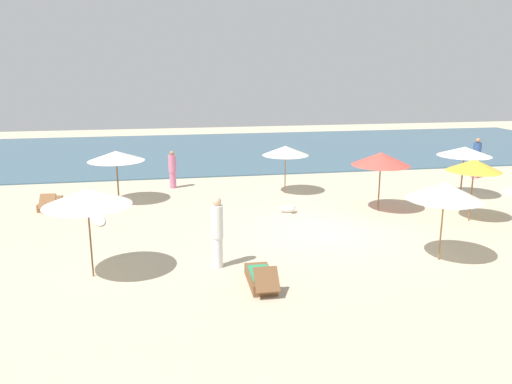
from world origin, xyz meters
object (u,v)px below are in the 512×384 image
(lounger_0, at_px, (261,278))
(person_3, at_px, (217,232))
(umbrella_1, at_px, (474,165))
(umbrella_8, at_px, (381,159))
(person_0, at_px, (172,169))
(dog, at_px, (288,209))
(person_2, at_px, (476,158))
(umbrella_4, at_px, (465,151))
(surfboard, at_px, (98,218))
(umbrella_3, at_px, (445,191))
(umbrella_6, at_px, (285,151))
(umbrella_7, at_px, (116,156))
(umbrella_0, at_px, (87,197))
(lounger_2, at_px, (50,204))

(lounger_0, bearing_deg, person_3, 124.03)
(umbrella_1, height_order, umbrella_8, umbrella_8)
(person_0, xyz_separation_m, person_3, (0.97, -9.55, 0.16))
(umbrella_1, xyz_separation_m, umbrella_8, (-2.64, 1.74, 0.00))
(dog, bearing_deg, person_2, 22.52)
(umbrella_4, relative_size, surfboard, 1.12)
(umbrella_3, xyz_separation_m, umbrella_6, (-2.44, 8.29, -0.15))
(umbrella_1, relative_size, umbrella_7, 0.99)
(umbrella_7, bearing_deg, umbrella_1, -21.25)
(umbrella_1, distance_m, person_0, 12.32)
(umbrella_6, relative_size, dog, 3.13)
(umbrella_6, bearing_deg, umbrella_1, -42.85)
(person_3, distance_m, dog, 5.68)
(person_2, bearing_deg, umbrella_4, -130.46)
(person_0, bearing_deg, lounger_0, -80.15)
(umbrella_0, bearing_deg, lounger_0, -17.49)
(umbrella_1, distance_m, lounger_0, 9.34)
(umbrella_1, xyz_separation_m, umbrella_3, (-3.01, -3.24, 0.01))
(umbrella_8, bearing_deg, umbrella_6, 130.30)
(umbrella_3, height_order, lounger_0, umbrella_3)
(surfboard, bearing_deg, umbrella_4, 2.39)
(umbrella_7, height_order, umbrella_8, umbrella_8)
(person_2, height_order, surfboard, person_2)
(umbrella_6, distance_m, person_3, 8.58)
(umbrella_4, bearing_deg, umbrella_8, -162.18)
(umbrella_4, bearing_deg, umbrella_7, 173.10)
(umbrella_0, xyz_separation_m, umbrella_3, (9.40, -0.55, -0.13))
(umbrella_1, xyz_separation_m, person_0, (-10.13, 6.91, -1.14))
(umbrella_8, distance_m, person_2, 8.47)
(umbrella_3, xyz_separation_m, person_2, (7.39, 9.61, -1.00))
(umbrella_0, relative_size, lounger_0, 1.36)
(lounger_0, height_order, lounger_2, lounger_2)
(surfboard, bearing_deg, umbrella_1, -10.98)
(umbrella_4, bearing_deg, umbrella_3, -125.93)
(umbrella_1, relative_size, lounger_0, 1.28)
(umbrella_7, xyz_separation_m, lounger_2, (-2.53, -0.37, -1.71))
(person_0, bearing_deg, person_3, -84.18)
(umbrella_3, bearing_deg, person_2, 52.47)
(umbrella_3, xyz_separation_m, person_0, (-7.13, 10.15, -1.15))
(umbrella_0, bearing_deg, lounger_2, 109.02)
(umbrella_8, bearing_deg, lounger_0, -134.20)
(person_3, bearing_deg, umbrella_7, 113.06)
(umbrella_6, relative_size, umbrella_8, 0.92)
(umbrella_0, height_order, umbrella_8, umbrella_0)
(person_0, bearing_deg, umbrella_6, -21.64)
(umbrella_0, height_order, person_3, umbrella_0)
(umbrella_6, xyz_separation_m, umbrella_7, (-6.89, -0.25, 0.03))
(umbrella_6, distance_m, umbrella_7, 6.89)
(lounger_0, xyz_separation_m, dog, (2.18, 6.05, -0.02))
(umbrella_8, xyz_separation_m, surfboard, (-10.26, 0.76, -1.95))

